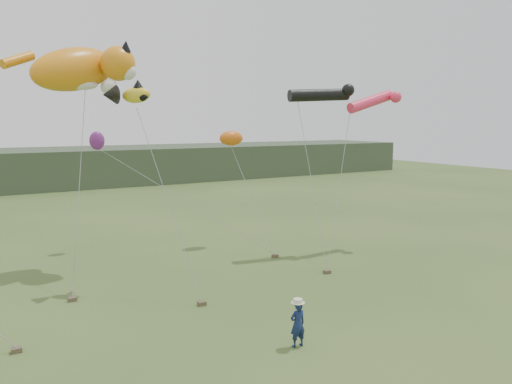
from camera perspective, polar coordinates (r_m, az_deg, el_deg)
ground at (r=17.71m, az=3.36°, el=-15.15°), size 120.00×120.00×0.00m
headland at (r=58.71m, az=-24.53°, el=2.37°), size 90.00×13.00×4.00m
festival_attendant at (r=16.09m, az=4.78°, el=-14.82°), size 0.54×0.36×1.46m
sandbag_anchors at (r=21.08m, az=-6.83°, el=-11.11°), size 13.50×5.28×0.16m
cat_kite at (r=24.83m, az=-19.03°, el=13.19°), size 5.67×3.38×2.75m
fish_kite at (r=21.54m, az=-14.57°, el=10.75°), size 2.15×1.41×1.03m
tube_kites at (r=27.41m, az=10.40°, el=10.62°), size 6.52×1.95×1.56m
misc_kites at (r=28.01m, az=-7.56°, el=6.03°), size 7.92×3.23×1.00m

